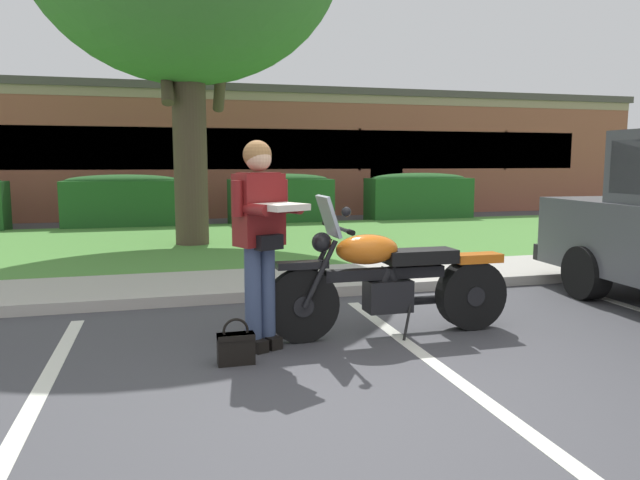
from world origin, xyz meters
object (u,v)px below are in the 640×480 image
(rider_person, at_px, (261,228))
(hedge_center_left, at_px, (123,200))
(hedge_right, at_px, (419,195))
(brick_building, at_px, (181,154))
(handbag, at_px, (236,346))
(motorcycle, at_px, (398,280))
(hedge_center_right, at_px, (281,197))

(rider_person, distance_m, hedge_center_left, 10.08)
(hedge_right, distance_m, brick_building, 9.07)
(hedge_right, xyz_separation_m, brick_building, (-5.74, 6.93, 1.15))
(rider_person, height_order, brick_building, brick_building)
(brick_building, bearing_deg, hedge_center_left, -103.69)
(rider_person, xyz_separation_m, handbag, (-0.26, -0.33, -0.86))
(motorcycle, xyz_separation_m, hedge_center_left, (-2.68, 9.87, 0.16))
(handbag, distance_m, hedge_center_left, 10.37)
(motorcycle, bearing_deg, hedge_right, 64.30)
(motorcycle, relative_size, hedge_center_right, 0.88)
(hedge_center_left, bearing_deg, hedge_right, 0.00)
(hedge_center_left, relative_size, hedge_center_right, 1.06)
(rider_person, bearing_deg, hedge_center_right, 77.11)
(hedge_right, bearing_deg, rider_person, -121.03)
(rider_person, bearing_deg, handbag, -128.44)
(brick_building, bearing_deg, rider_person, -90.86)
(motorcycle, bearing_deg, hedge_center_right, 84.01)
(handbag, height_order, hedge_right, hedge_right)
(motorcycle, bearing_deg, brick_building, 93.37)
(rider_person, height_order, hedge_center_right, rider_person)
(hedge_center_left, distance_m, hedge_center_right, 3.71)
(rider_person, bearing_deg, brick_building, 89.14)
(hedge_center_left, height_order, hedge_right, same)
(hedge_center_right, xyz_separation_m, hedge_right, (3.71, 0.00, -0.00))
(hedge_right, bearing_deg, hedge_center_right, 180.00)
(hedge_center_left, bearing_deg, brick_building, 76.31)
(handbag, height_order, brick_building, brick_building)
(rider_person, distance_m, brick_building, 16.92)
(hedge_center_right, bearing_deg, brick_building, 106.30)
(hedge_right, bearing_deg, handbag, -121.28)
(motorcycle, relative_size, hedge_right, 0.81)
(brick_building, bearing_deg, hedge_right, -50.36)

